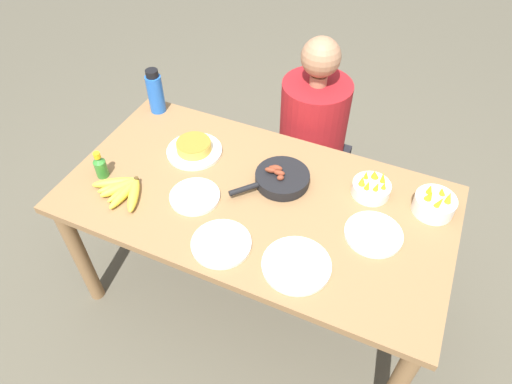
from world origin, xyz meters
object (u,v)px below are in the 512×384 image
(empty_plate_far_right, at_px, (373,234))
(fruit_bowl_citrus, at_px, (371,187))
(banana_bunch, at_px, (123,189))
(person_figure, at_px, (310,151))
(frittata_plate_center, at_px, (194,148))
(empty_plate_mid_edge, at_px, (195,196))
(empty_plate_far_left, at_px, (296,265))
(fruit_bowl_mango, at_px, (434,204))
(empty_plate_near_front, at_px, (221,244))
(skillet, at_px, (281,178))
(hot_sauce_bottle, at_px, (100,166))
(water_bottle, at_px, (155,92))

(empty_plate_far_right, relative_size, fruit_bowl_citrus, 1.41)
(banana_bunch, bearing_deg, fruit_bowl_citrus, 23.93)
(empty_plate_far_right, xyz_separation_m, person_figure, (-0.47, 0.67, -0.28))
(frittata_plate_center, bearing_deg, empty_plate_mid_edge, -60.10)
(empty_plate_far_right, xyz_separation_m, fruit_bowl_citrus, (-0.07, 0.22, 0.03))
(empty_plate_mid_edge, xyz_separation_m, person_figure, (0.26, 0.78, -0.28))
(fruit_bowl_citrus, bearing_deg, empty_plate_far_right, -72.44)
(empty_plate_far_left, bearing_deg, fruit_bowl_mango, 49.76)
(empty_plate_near_front, relative_size, fruit_bowl_citrus, 1.45)
(fruit_bowl_citrus, bearing_deg, skillet, -164.91)
(skillet, xyz_separation_m, hot_sauce_bottle, (-0.73, -0.28, 0.03))
(empty_plate_mid_edge, distance_m, fruit_bowl_citrus, 0.74)
(banana_bunch, bearing_deg, empty_plate_near_front, -8.77)
(fruit_bowl_mango, relative_size, hot_sauce_bottle, 1.26)
(empty_plate_near_front, height_order, water_bottle, water_bottle)
(empty_plate_far_right, relative_size, empty_plate_mid_edge, 1.07)
(frittata_plate_center, height_order, water_bottle, water_bottle)
(frittata_plate_center, distance_m, hot_sauce_bottle, 0.42)
(frittata_plate_center, relative_size, person_figure, 0.23)
(frittata_plate_center, height_order, fruit_bowl_mango, fruit_bowl_mango)
(empty_plate_far_right, bearing_deg, person_figure, 125.08)
(empty_plate_far_right, relative_size, fruit_bowl_mango, 1.37)
(empty_plate_far_right, distance_m, empty_plate_mid_edge, 0.74)
(skillet, xyz_separation_m, empty_plate_mid_edge, (-0.30, -0.23, -0.02))
(empty_plate_near_front, bearing_deg, empty_plate_mid_edge, 140.77)
(banana_bunch, relative_size, empty_plate_near_front, 1.15)
(empty_plate_far_left, height_order, fruit_bowl_mango, fruit_bowl_mango)
(skillet, distance_m, empty_plate_near_front, 0.41)
(banana_bunch, xyz_separation_m, fruit_bowl_citrus, (0.96, 0.43, 0.01))
(empty_plate_mid_edge, distance_m, person_figure, 0.87)
(skillet, distance_m, hot_sauce_bottle, 0.79)
(banana_bunch, relative_size, fruit_bowl_citrus, 1.67)
(empty_plate_near_front, bearing_deg, fruit_bowl_mango, 35.76)
(person_figure, bearing_deg, empty_plate_far_right, -54.92)
(banana_bunch, height_order, empty_plate_far_left, banana_bunch)
(banana_bunch, distance_m, empty_plate_far_right, 1.05)
(banana_bunch, xyz_separation_m, hot_sauce_bottle, (-0.14, 0.05, 0.04))
(empty_plate_near_front, relative_size, person_figure, 0.21)
(empty_plate_mid_edge, bearing_deg, person_figure, 71.56)
(skillet, distance_m, frittata_plate_center, 0.44)
(person_figure, bearing_deg, fruit_bowl_mango, -34.25)
(empty_plate_mid_edge, bearing_deg, frittata_plate_center, 119.90)
(skillet, xyz_separation_m, water_bottle, (-0.77, 0.23, 0.08))
(person_figure, bearing_deg, empty_plate_near_front, -92.80)
(fruit_bowl_mango, xyz_separation_m, fruit_bowl_citrus, (-0.26, -0.01, -0.01))
(empty_plate_far_right, bearing_deg, empty_plate_near_front, -151.32)
(fruit_bowl_mango, bearing_deg, empty_plate_mid_edge, -160.06)
(empty_plate_far_left, relative_size, fruit_bowl_mango, 1.56)
(banana_bunch, distance_m, fruit_bowl_citrus, 1.05)
(empty_plate_mid_edge, bearing_deg, banana_bunch, -161.76)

